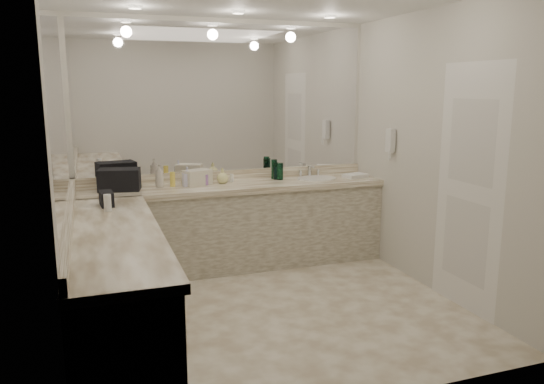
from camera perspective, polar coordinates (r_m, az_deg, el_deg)
name	(u,v)px	position (r m, az deg, el deg)	size (l,w,h in m)	color
floor	(272,309)	(4.72, -0.04, -12.43)	(3.20, 3.20, 0.00)	beige
wall_back	(226,143)	(5.79, -4.97, 5.29)	(3.20, 0.02, 2.60)	beige
wall_left	(64,171)	(4.13, -21.51, 2.16)	(0.02, 3.00, 2.60)	beige
wall_right	(435,153)	(5.12, 17.16, 4.05)	(0.02, 3.00, 2.60)	beige
vanity_back_base	(234,228)	(5.67, -4.06, -3.89)	(3.20, 0.60, 0.84)	beige
vanity_back_top	(234,187)	(5.56, -4.10, 0.57)	(3.20, 0.64, 0.06)	white
vanity_left_base	(116,295)	(4.06, -16.45, -10.54)	(0.60, 2.40, 0.84)	beige
vanity_left_top	(114,234)	(3.92, -16.66, -4.40)	(0.64, 2.42, 0.06)	white
backsplash_back	(227,175)	(5.82, -4.86, 1.84)	(3.20, 0.04, 0.10)	white
backsplash_left	(70,217)	(4.19, -20.89, -2.54)	(0.04, 3.00, 0.10)	white
mirror_back	(226,99)	(5.75, -5.02, 9.99)	(3.12, 0.01, 1.55)	white
mirror_left	(60,104)	(4.09, -21.82, 8.76)	(0.01, 2.92, 1.55)	white
sink	(317,179)	(5.88, 4.84, 1.39)	(0.44, 0.44, 0.03)	white
faucet	(309,170)	(6.06, 4.04, 2.41)	(0.24, 0.16, 0.14)	silver
wall_phone	(390,140)	(5.66, 12.62, 5.43)	(0.06, 0.10, 0.24)	white
door	(469,189)	(4.76, 20.41, 0.29)	(0.02, 0.82, 2.10)	white
black_toiletry_bag	(119,179)	(5.39, -16.10, 1.35)	(0.39, 0.25, 0.22)	black
black_bag_spill	(106,198)	(4.73, -17.38, -0.67)	(0.10, 0.23, 0.12)	black
cream_cosmetic_case	(197,177)	(5.53, -8.08, 1.60)	(0.28, 0.17, 0.16)	beige
hand_towel	(355,176)	(6.00, 8.95, 1.75)	(0.26, 0.17, 0.04)	white
lotion_left	(108,203)	(4.51, -17.27, -1.14)	(0.06, 0.06, 0.14)	white
soap_bottle_a	(159,176)	(5.47, -12.02, 1.73)	(0.09, 0.09, 0.23)	beige
soap_bottle_b	(187,177)	(5.47, -9.12, 1.65)	(0.09, 0.09, 0.20)	silver
soap_bottle_c	(223,176)	(5.59, -5.34, 1.74)	(0.12, 0.12, 0.16)	beige
green_bottle_0	(274,169)	(5.84, 0.24, 2.48)	(0.06, 0.06, 0.21)	#0F482C
green_bottle_1	(280,171)	(5.78, 0.87, 2.24)	(0.07, 0.07, 0.18)	#0F482C
green_bottle_2	(276,171)	(5.81, 0.43, 2.28)	(0.07, 0.07, 0.18)	#0F482C
amenity_bottle_0	(206,180)	(5.52, -7.12, 1.32)	(0.05, 0.05, 0.11)	#9966B2
amenity_bottle_1	(173,179)	(5.48, -10.65, 1.36)	(0.05, 0.05, 0.15)	#F2D84C
amenity_bottle_2	(232,178)	(5.68, -4.35, 1.53)	(0.04, 0.04, 0.08)	white
amenity_bottle_3	(276,173)	(5.82, 0.48, 2.08)	(0.04, 0.04, 0.14)	#9966B2
amenity_bottle_4	(192,180)	(5.55, -8.60, 1.23)	(0.05, 0.05, 0.09)	#9966B2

